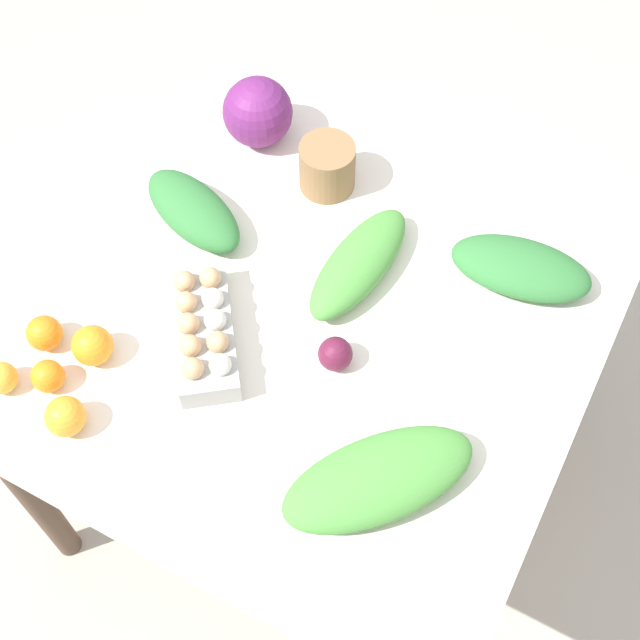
# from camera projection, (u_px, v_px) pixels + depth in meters

# --- Properties ---
(ground_plane) EXTENTS (8.00, 8.00, 0.00)m
(ground_plane) POSITION_uv_depth(u_px,v_px,m) (320.00, 468.00, 2.45)
(ground_plane) COLOR #B2A899
(dining_table) EXTENTS (1.12, 1.08, 0.76)m
(dining_table) POSITION_uv_depth(u_px,v_px,m) (320.00, 350.00, 1.89)
(dining_table) COLOR silver
(dining_table) RESTS_ON ground_plane
(cabbage_purple) EXTENTS (0.16, 0.16, 0.16)m
(cabbage_purple) POSITION_uv_depth(u_px,v_px,m) (258.00, 112.00, 2.01)
(cabbage_purple) COLOR #6B2366
(cabbage_purple) RESTS_ON dining_table
(egg_carton) EXTENTS (0.31, 0.27, 0.09)m
(egg_carton) POSITION_uv_depth(u_px,v_px,m) (203.00, 330.00, 1.75)
(egg_carton) COLOR #A8A8A3
(egg_carton) RESTS_ON dining_table
(paper_bag) EXTENTS (0.12, 0.12, 0.12)m
(paper_bag) POSITION_uv_depth(u_px,v_px,m) (327.00, 166.00, 1.95)
(paper_bag) COLOR olive
(paper_bag) RESTS_ON dining_table
(greens_bunch_beet_tops) EXTENTS (0.39, 0.36, 0.08)m
(greens_bunch_beet_tops) POSITION_uv_depth(u_px,v_px,m) (379.00, 479.00, 1.59)
(greens_bunch_beet_tops) COLOR #4C933D
(greens_bunch_beet_tops) RESTS_ON dining_table
(greens_bunch_dandelion) EXTENTS (0.33, 0.15, 0.07)m
(greens_bunch_dandelion) POSITION_uv_depth(u_px,v_px,m) (359.00, 263.00, 1.84)
(greens_bunch_dandelion) COLOR #4C933D
(greens_bunch_dandelion) RESTS_ON dining_table
(greens_bunch_scallion) EXTENTS (0.19, 0.31, 0.08)m
(greens_bunch_scallion) POSITION_uv_depth(u_px,v_px,m) (521.00, 268.00, 1.83)
(greens_bunch_scallion) COLOR #337538
(greens_bunch_scallion) RESTS_ON dining_table
(greens_bunch_kale) EXTENTS (0.21, 0.30, 0.08)m
(greens_bunch_kale) POSITION_uv_depth(u_px,v_px,m) (193.00, 211.00, 1.91)
(greens_bunch_kale) COLOR #337538
(greens_bunch_kale) RESTS_ON dining_table
(beet_root) EXTENTS (0.07, 0.07, 0.07)m
(beet_root) POSITION_uv_depth(u_px,v_px,m) (335.00, 354.00, 1.73)
(beet_root) COLOR #5B1933
(beet_root) RESTS_ON dining_table
(orange_0) EXTENTS (0.07, 0.07, 0.07)m
(orange_0) POSITION_uv_depth(u_px,v_px,m) (44.00, 333.00, 1.75)
(orange_0) COLOR orange
(orange_0) RESTS_ON dining_table
(orange_1) EXTENTS (0.08, 0.08, 0.08)m
(orange_1) POSITION_uv_depth(u_px,v_px,m) (65.00, 417.00, 1.66)
(orange_1) COLOR orange
(orange_1) RESTS_ON dining_table
(orange_2) EXTENTS (0.06, 0.06, 0.06)m
(orange_2) POSITION_uv_depth(u_px,v_px,m) (48.00, 376.00, 1.71)
(orange_2) COLOR orange
(orange_2) RESTS_ON dining_table
(orange_3) EXTENTS (0.06, 0.06, 0.06)m
(orange_3) POSITION_uv_depth(u_px,v_px,m) (1.00, 378.00, 1.71)
(orange_3) COLOR #F9A833
(orange_3) RESTS_ON dining_table
(orange_4) EXTENTS (0.08, 0.08, 0.08)m
(orange_4) POSITION_uv_depth(u_px,v_px,m) (92.00, 345.00, 1.73)
(orange_4) COLOR orange
(orange_4) RESTS_ON dining_table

